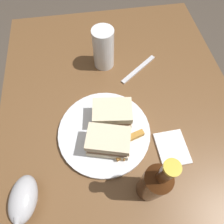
{
  "coord_description": "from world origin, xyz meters",
  "views": [
    {
      "loc": [
        -0.36,
        0.08,
        1.36
      ],
      "look_at": [
        -0.06,
        0.03,
        0.81
      ],
      "focal_mm": 31.53,
      "sensor_mm": 36.0,
      "label": 1
    }
  ],
  "objects_px": {
    "plate": "(104,132)",
    "napkin": "(172,148)",
    "pint_glass": "(104,50)",
    "fork": "(138,69)",
    "sandwich_half_right": "(112,114)",
    "gravy_boat": "(23,199)",
    "cider_bottle": "(154,183)",
    "sandwich_half_left": "(108,142)"
  },
  "relations": [
    {
      "from": "plate",
      "to": "sandwich_half_right",
      "type": "xyz_separation_m",
      "value": [
        0.04,
        -0.03,
        0.04
      ]
    },
    {
      "from": "cider_bottle",
      "to": "napkin",
      "type": "xyz_separation_m",
      "value": [
        0.1,
        -0.1,
        -0.1
      ]
    },
    {
      "from": "sandwich_half_left",
      "to": "sandwich_half_right",
      "type": "xyz_separation_m",
      "value": [
        0.09,
        -0.02,
        -0.0
      ]
    },
    {
      "from": "sandwich_half_right",
      "to": "fork",
      "type": "xyz_separation_m",
      "value": [
        0.2,
        -0.13,
        -0.05
      ]
    },
    {
      "from": "sandwich_half_left",
      "to": "napkin",
      "type": "distance_m",
      "value": 0.2
    },
    {
      "from": "fork",
      "to": "pint_glass",
      "type": "bearing_deg",
      "value": 120.83
    },
    {
      "from": "napkin",
      "to": "plate",
      "type": "bearing_deg",
      "value": 67.53
    },
    {
      "from": "gravy_boat",
      "to": "sandwich_half_left",
      "type": "bearing_deg",
      "value": -63.74
    },
    {
      "from": "pint_glass",
      "to": "sandwich_half_left",
      "type": "bearing_deg",
      "value": 174.67
    },
    {
      "from": "pint_glass",
      "to": "plate",
      "type": "bearing_deg",
      "value": 172.44
    },
    {
      "from": "plate",
      "to": "pint_glass",
      "type": "distance_m",
      "value": 0.3
    },
    {
      "from": "pint_glass",
      "to": "fork",
      "type": "distance_m",
      "value": 0.15
    },
    {
      "from": "sandwich_half_right",
      "to": "gravy_boat",
      "type": "xyz_separation_m",
      "value": [
        -0.21,
        0.26,
        -0.01
      ]
    },
    {
      "from": "plate",
      "to": "gravy_boat",
      "type": "height_order",
      "value": "gravy_boat"
    },
    {
      "from": "plate",
      "to": "pint_glass",
      "type": "bearing_deg",
      "value": -7.56
    },
    {
      "from": "sandwich_half_right",
      "to": "napkin",
      "type": "distance_m",
      "value": 0.21
    },
    {
      "from": "gravy_boat",
      "to": "pint_glass",
      "type": "bearing_deg",
      "value": -30.25
    },
    {
      "from": "plate",
      "to": "napkin",
      "type": "height_order",
      "value": "plate"
    },
    {
      "from": "cider_bottle",
      "to": "fork",
      "type": "distance_m",
      "value": 0.44
    },
    {
      "from": "cider_bottle",
      "to": "plate",
      "type": "bearing_deg",
      "value": 27.26
    },
    {
      "from": "sandwich_half_right",
      "to": "gravy_boat",
      "type": "distance_m",
      "value": 0.33
    },
    {
      "from": "pint_glass",
      "to": "napkin",
      "type": "xyz_separation_m",
      "value": [
        -0.38,
        -0.16,
        -0.07
      ]
    },
    {
      "from": "pint_glass",
      "to": "cider_bottle",
      "type": "bearing_deg",
      "value": -173.21
    },
    {
      "from": "fork",
      "to": "gravy_boat",
      "type": "bearing_deg",
      "value": -170.99
    },
    {
      "from": "sandwich_half_left",
      "to": "pint_glass",
      "type": "height_order",
      "value": "pint_glass"
    },
    {
      "from": "sandwich_half_right",
      "to": "sandwich_half_left",
      "type": "bearing_deg",
      "value": 164.51
    },
    {
      "from": "sandwich_half_right",
      "to": "cider_bottle",
      "type": "bearing_deg",
      "value": -164.1
    },
    {
      "from": "gravy_boat",
      "to": "cider_bottle",
      "type": "height_order",
      "value": "cider_bottle"
    },
    {
      "from": "plate",
      "to": "sandwich_half_right",
      "type": "relative_size",
      "value": 2.27
    },
    {
      "from": "sandwich_half_right",
      "to": "pint_glass",
      "type": "xyz_separation_m",
      "value": [
        0.25,
        -0.01,
        0.02
      ]
    },
    {
      "from": "gravy_boat",
      "to": "cider_bottle",
      "type": "bearing_deg",
      "value": -93.45
    },
    {
      "from": "sandwich_half_right",
      "to": "gravy_boat",
      "type": "bearing_deg",
      "value": 128.29
    },
    {
      "from": "sandwich_half_right",
      "to": "fork",
      "type": "height_order",
      "value": "sandwich_half_right"
    },
    {
      "from": "cider_bottle",
      "to": "napkin",
      "type": "distance_m",
      "value": 0.18
    },
    {
      "from": "fork",
      "to": "sandwich_half_left",
      "type": "bearing_deg",
      "value": -155.45
    },
    {
      "from": "pint_glass",
      "to": "fork",
      "type": "bearing_deg",
      "value": -112.2
    },
    {
      "from": "gravy_boat",
      "to": "napkin",
      "type": "height_order",
      "value": "gravy_boat"
    },
    {
      "from": "plate",
      "to": "napkin",
      "type": "distance_m",
      "value": 0.22
    },
    {
      "from": "gravy_boat",
      "to": "sandwich_half_right",
      "type": "bearing_deg",
      "value": -51.71
    },
    {
      "from": "napkin",
      "to": "sandwich_half_right",
      "type": "bearing_deg",
      "value": 53.98
    },
    {
      "from": "sandwich_half_left",
      "to": "fork",
      "type": "xyz_separation_m",
      "value": [
        0.29,
        -0.16,
        -0.05
      ]
    },
    {
      "from": "plate",
      "to": "cider_bottle",
      "type": "xyz_separation_m",
      "value": [
        -0.19,
        -0.1,
        0.09
      ]
    }
  ]
}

